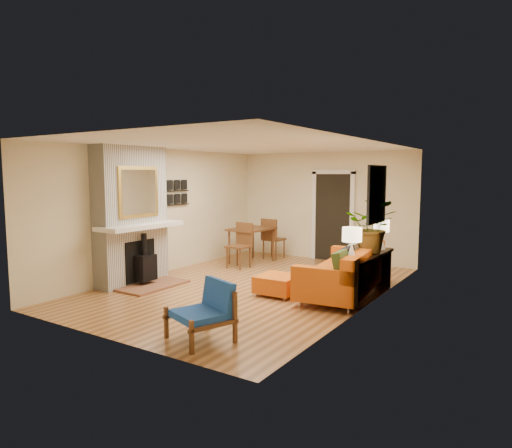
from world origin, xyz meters
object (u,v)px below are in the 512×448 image
object	(u,v)px
sofa	(347,272)
ottoman	(278,284)
console_table	(368,263)
houseplant	(372,226)
lamp_near	(352,240)
lamp_far	(381,231)
blue_chair	(207,308)
dining_table	(254,235)

from	to	relation	value
sofa	ottoman	world-z (taller)	sofa
sofa	console_table	distance (m)	0.38
console_table	houseplant	world-z (taller)	houseplant
sofa	lamp_near	xyz separation A→B (m)	(0.33, -0.69, 0.66)
lamp_far	houseplant	distance (m)	0.48
blue_chair	lamp_near	size ratio (longest dim) A/B	1.68
console_table	lamp_near	distance (m)	0.90
console_table	lamp_far	size ratio (longest dim) A/B	3.43
blue_chair	lamp_near	world-z (taller)	lamp_near
console_table	lamp_far	distance (m)	0.82
console_table	blue_chair	bearing A→B (deg)	-108.79
blue_chair	lamp_far	xyz separation A→B (m)	(1.03, 3.70, 0.66)
dining_table	lamp_near	world-z (taller)	lamp_near
ottoman	console_table	bearing A→B (deg)	28.07
console_table	houseplant	bearing A→B (deg)	92.80
sofa	lamp_far	xyz separation A→B (m)	(0.33, 0.74, 0.66)
sofa	houseplant	xyz separation A→B (m)	(0.32, 0.28, 0.79)
blue_chair	dining_table	bearing A→B (deg)	116.13
sofa	dining_table	bearing A→B (deg)	152.21
dining_table	lamp_near	xyz separation A→B (m)	(3.24, -2.22, 0.41)
lamp_near	lamp_far	world-z (taller)	same
sofa	dining_table	xyz separation A→B (m)	(-2.91, 1.53, 0.25)
blue_chair	houseplant	size ratio (longest dim) A/B	0.98
lamp_near	console_table	bearing A→B (deg)	90.00
sofa	lamp_near	bearing A→B (deg)	-64.35
sofa	lamp_near	size ratio (longest dim) A/B	4.49
blue_chair	lamp_near	xyz separation A→B (m)	(1.03, 2.28, 0.66)
dining_table	lamp_far	bearing A→B (deg)	-13.80
sofa	blue_chair	world-z (taller)	sofa
sofa	lamp_far	world-z (taller)	lamp_far
ottoman	lamp_far	size ratio (longest dim) A/B	1.27
ottoman	blue_chair	distance (m)	2.35
lamp_far	console_table	bearing A→B (deg)	-90.00
lamp_near	houseplant	xyz separation A→B (m)	(-0.01, 0.96, 0.13)
blue_chair	dining_table	xyz separation A→B (m)	(-2.21, 4.50, 0.26)
sofa	console_table	size ratio (longest dim) A/B	1.31
ottoman	blue_chair	xyz separation A→B (m)	(0.30, -2.32, 0.21)
sofa	console_table	world-z (taller)	sofa
sofa	lamp_near	world-z (taller)	lamp_near
dining_table	ottoman	bearing A→B (deg)	-48.80
ottoman	houseplant	xyz separation A→B (m)	(1.33, 0.92, 0.99)
ottoman	lamp_near	distance (m)	1.59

